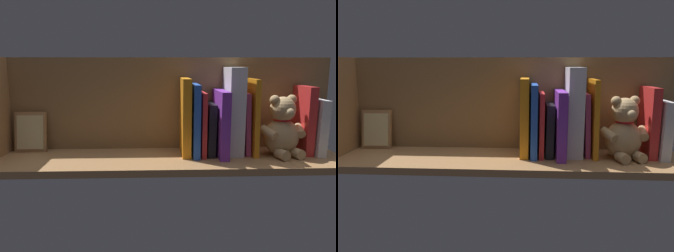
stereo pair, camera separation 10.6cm
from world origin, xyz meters
TOP-DOWN VIEW (x-y plane):
  - ground_plane at (0.00, 0.00)cm, footprint 112.95×27.95cm
  - shelf_back_panel at (0.00, -11.72)cm, footprint 112.95×1.50cm
  - shelf_side_divider at (54.47, 0.00)cm, footprint 2.40×21.95cm
  - book_0 at (-48.80, -3.19)cm, footprint 3.40×14.77cm
  - book_1 at (-45.38, -3.96)cm, footprint 2.67×13.23cm
  - teddy_bear at (-36.95, -0.35)cm, footprint 15.55×14.39cm
  - book_2 at (-27.68, -3.51)cm, footprint 1.95×14.13cm
  - book_3 at (-25.51, -4.46)cm, footprint 2.24×12.23cm
  - dictionary_thick_white at (-21.65, -3.86)cm, footprint 4.95×13.23cm
  - book_4 at (-17.12, -1.76)cm, footprint 2.86×17.62cm
  - book_5 at (-13.82, -3.68)cm, footprint 2.72×13.79cm
  - book_6 at (-11.21, -3.27)cm, footprint 1.49×14.61cm
  - book_7 at (-8.81, -2.79)cm, footprint 2.04×15.56cm
  - book_8 at (-5.80, -3.43)cm, footprint 2.71×14.29cm
  - picture_frame_leaning at (46.25, -8.52)cm, footprint 10.42×3.57cm

SIDE VIEW (x-z plane):
  - ground_plane at x=0.00cm, z-range -2.20..0.00cm
  - picture_frame_leaning at x=46.25cm, z-range -0.10..13.48cm
  - book_5 at x=-13.82cm, z-range -0.02..16.83cm
  - teddy_bear at x=-36.95cm, z-range -1.18..18.52cm
  - book_0 at x=-48.80cm, z-range -0.04..18.19cm
  - book_3 at x=-25.51cm, z-range -0.02..20.17cm
  - book_6 at x=-11.21cm, z-range 0.00..20.47cm
  - book_4 at x=-17.12cm, z-range 0.00..21.09cm
  - book_1 at x=-45.38cm, z-range 0.00..22.25cm
  - book_7 at x=-8.81cm, z-range 0.00..23.09cm
  - book_2 at x=-27.68cm, z-range -0.01..24.67cm
  - book_8 at x=-5.80cm, z-range 0.00..24.89cm
  - dictionary_thick_white at x=-21.65cm, z-range 0.00..28.33cm
  - shelf_back_panel at x=0.00cm, z-range 0.00..31.55cm
  - shelf_side_divider at x=54.47cm, z-range 0.00..31.55cm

